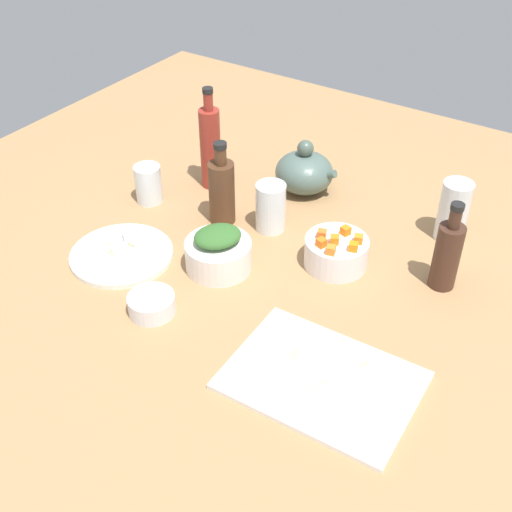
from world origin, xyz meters
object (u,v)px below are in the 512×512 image
object	(u,v)px
bottle_1	(222,190)
drinking_glass_2	(453,211)
cutting_board	(322,380)
plate_tofu	(122,255)
bottle_0	(447,254)
bowl_carrots	(336,252)
bowl_small_side	(152,304)
bottle_2	(210,146)
teapot	(304,172)
drinking_glass_0	(271,207)
drinking_glass_1	(148,184)
bowl_greens	(218,255)

from	to	relation	value
bottle_1	drinking_glass_2	world-z (taller)	bottle_1
cutting_board	plate_tofu	bearing A→B (deg)	171.73
cutting_board	bottle_0	size ratio (longest dim) A/B	1.64
plate_tofu	bowl_carrots	size ratio (longest dim) A/B	1.65
cutting_board	bowl_small_side	bearing A→B (deg)	-176.77
bottle_1	bottle_2	xyz separation A→B (cm)	(-11.60, 11.56, 2.72)
bowl_carrots	teapot	xyz separation A→B (cm)	(-20.84, 22.61, 2.06)
plate_tofu	drinking_glass_0	world-z (taller)	drinking_glass_0
drinking_glass_2	teapot	bearing A→B (deg)	-179.33
bowl_small_side	cutting_board	bearing A→B (deg)	3.23
bowl_small_side	bottle_2	bearing A→B (deg)	112.35
teapot	bottle_2	xyz separation A→B (cm)	(-20.81, -10.62, 5.70)
cutting_board	plate_tofu	world-z (taller)	plate_tofu
bowl_small_side	bottle_0	world-z (taller)	bottle_0
bottle_2	drinking_glass_2	size ratio (longest dim) A/B	1.84
bowl_small_side	drinking_glass_1	xyz separation A→B (cm)	(-26.94, 30.85, 2.80)
bowl_small_side	drinking_glass_0	bearing A→B (deg)	83.69
bowl_greens	drinking_glass_2	size ratio (longest dim) A/B	0.99
cutting_board	drinking_glass_1	bearing A→B (deg)	155.70
cutting_board	drinking_glass_1	distance (cm)	70.04
bottle_1	drinking_glass_2	bearing A→B (deg)	25.78
teapot	bottle_0	distance (cm)	45.57
bowl_carrots	drinking_glass_2	bearing A→B (deg)	53.95
cutting_board	teapot	xyz separation A→B (cm)	(-34.55, 53.73, 4.77)
cutting_board	bowl_small_side	xyz separation A→B (cm)	(-36.78, -2.08, 1.42)
cutting_board	bottle_2	bearing A→B (deg)	142.09
plate_tofu	bowl_small_side	bearing A→B (deg)	-30.06
drinking_glass_2	drinking_glass_1	bearing A→B (deg)	-159.18
bottle_0	bottle_1	distance (cm)	51.83
drinking_glass_0	drinking_glass_2	world-z (taller)	drinking_glass_2
bowl_carrots	bowl_small_side	size ratio (longest dim) A/B	1.46
bowl_small_side	teapot	size ratio (longest dim) A/B	0.58
bottle_0	bottle_1	xyz separation A→B (cm)	(-51.54, -5.53, 0.30)
cutting_board	bottle_0	xyz separation A→B (cm)	(7.78, 37.08, 7.45)
bowl_small_side	bottle_2	distance (cm)	49.69
cutting_board	teapot	distance (cm)	64.06
drinking_glass_1	drinking_glass_2	distance (cm)	71.49
bottle_1	drinking_glass_1	size ratio (longest dim) A/B	2.15
bowl_carrots	drinking_glass_1	bearing A→B (deg)	-177.31
bottle_2	plate_tofu	bearing A→B (deg)	-87.63
drinking_glass_2	bowl_greens	bearing A→B (deg)	-134.59
bowl_greens	bottle_0	xyz separation A→B (cm)	(41.82, 20.54, 4.71)
cutting_board	bottle_1	xyz separation A→B (cm)	(-43.76, 31.56, 7.75)
drinking_glass_1	drinking_glass_0	bearing A→B (deg)	11.39
plate_tofu	drinking_glass_0	xyz separation A→B (cm)	(21.22, 27.20, 5.15)
cutting_board	plate_tofu	distance (cm)	54.46
bowl_carrots	bottle_0	size ratio (longest dim) A/B	0.68
teapot	cutting_board	bearing A→B (deg)	-57.26
drinking_glass_2	plate_tofu	bearing A→B (deg)	-140.87
bottle_0	drinking_glass_2	xyz separation A→B (cm)	(-4.72, 17.09, -0.86)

